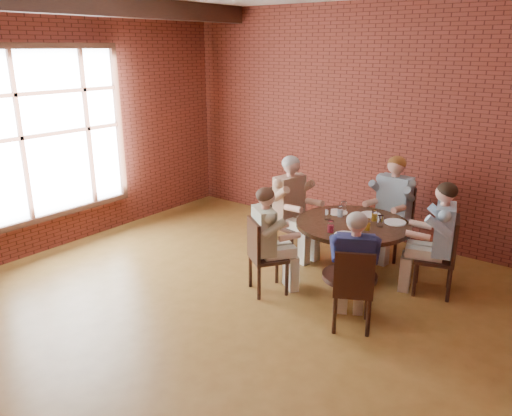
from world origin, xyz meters
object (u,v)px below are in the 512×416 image
Objects in this scene: diner_e at (354,271)px; smartphone at (354,236)px; diner_d at (268,241)px; diner_b at (391,208)px; chair_e at (353,287)px; chair_b at (394,218)px; chair_d at (262,253)px; chair_c at (287,218)px; chair_a at (443,253)px; diner_a at (437,239)px; dining_table at (352,239)px; diner_c at (292,207)px.

smartphone is at bearing -90.75° from diner_e.
diner_b is at bearing -75.42° from diner_d.
chair_e is 0.79m from smartphone.
chair_b is 1.07× the size of chair_d.
diner_e reaches higher than chair_c.
chair_a is at bearing -109.24° from diner_d.
smartphone is (0.84, 0.48, 0.12)m from diner_d.
chair_e is (0.49, -2.06, -0.21)m from diner_b.
chair_c is (-2.03, -0.07, -0.15)m from diner_a.
dining_table is 1.09m from diner_d.
diner_d reaches higher than smartphone.
chair_a is at bearing -31.95° from diner_b.
dining_table is at bearing -90.00° from chair_b.
chair_a is 1.05× the size of chair_e.
dining_table is at bearing -90.00° from diner_b.
diner_e reaches higher than chair_e.
diner_b is at bearing -90.00° from chair_b.
diner_a reaches higher than diner_e.
chair_e is at bearing -34.62° from chair_a.
diner_a is at bearing -90.00° from chair_a.
diner_b is 1.34m from diner_c.
chair_c is 1.20m from diner_d.
diner_d is at bearing -90.00° from chair_d.
chair_d is at bearing -30.20° from diner_e.
dining_table is 0.98m from diner_a.
diner_a reaches higher than diner_d.
diner_a is at bearing -107.67° from chair_d.
chair_e is (0.48, -2.15, -0.03)m from chair_b.
diner_d is at bearing -70.33° from chair_a.
diner_b reaches higher than diner_d.
smartphone is at bearing -105.11° from diner_c.
dining_table is at bearing -90.00° from diner_d.
dining_table is at bearing -90.00° from diner_a.
chair_a is 0.97× the size of chair_b.
smartphone is at bearing -115.24° from diner_d.
chair_e is (0.56, -1.07, -0.04)m from dining_table.
chair_c is 2.03m from diner_e.
diner_c reaches higher than dining_table.
chair_d is 0.16m from diner_d.
dining_table is 1.09× the size of diner_e.
diner_b is at bearing -146.07° from diner_a.
chair_b is 1.47m from chair_c.
chair_a is 0.18m from diner_a.
chair_e is at bearing -72.29° from diner_b.
chair_b is at bearing -105.20° from chair_e.
diner_e reaches higher than chair_d.
chair_c is at bearing 90.00° from diner_c.
diner_e is (1.19, -0.05, 0.14)m from chair_d.
diner_c reaches higher than smartphone.
chair_a is 0.68× the size of diner_c.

